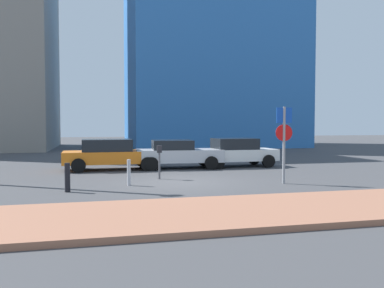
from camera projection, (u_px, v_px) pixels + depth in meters
The scene contains 10 objects.
ground_plane at pixel (180, 182), 14.81m from camera, with size 120.00×120.00×0.00m, color #424244.
sidewalk_brick at pixel (231, 212), 9.35m from camera, with size 40.00×3.45×0.14m, color #9E664C.
parked_car_orange at pixel (111, 154), 18.85m from camera, with size 4.55×2.10×1.45m.
parked_car_silver at pixel (178, 153), 19.53m from camera, with size 4.26×2.24×1.38m.
parked_car_white at pixel (236, 152), 20.29m from camera, with size 3.95×2.05×1.44m.
parking_sign_post at pixel (284, 135), 14.30m from camera, with size 0.60×0.14×2.77m.
parking_meter at pixel (159, 157), 15.56m from camera, with size 0.18×0.14×1.31m.
traffic_bollard_near at pixel (67, 178), 12.54m from camera, with size 0.17×0.17×0.92m, color black.
traffic_bollard_mid at pixel (129, 173), 13.91m from camera, with size 0.13×0.13×0.91m, color #B7B7BC.
building_colorful_midrise at pixel (210, 16), 40.97m from camera, with size 16.50×13.24×26.69m, color #3372BF.
Camera 1 is at (-3.08, -14.41, 2.10)m, focal length 37.36 mm.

